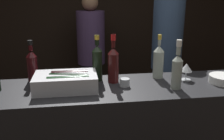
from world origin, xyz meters
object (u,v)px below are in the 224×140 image
at_px(red_wine_bottle_black_foil, 32,64).
at_px(white_wine_bottle, 177,69).
at_px(candle_votive, 125,82).
at_px(wine_glass, 186,68).
at_px(bowl_white, 223,79).
at_px(person_in_hoodie, 91,51).
at_px(champagne_bottle, 97,61).
at_px(person_blond_tee, 166,52).
at_px(rose_wine_bottle, 158,61).
at_px(red_wine_bottle_tall, 113,63).
at_px(ice_bin_with_bottles, 66,81).

bearing_deg(red_wine_bottle_black_foil, white_wine_bottle, -16.82).
bearing_deg(candle_votive, wine_glass, 8.14).
height_order(bowl_white, person_in_hoodie, person_in_hoodie).
height_order(champagne_bottle, red_wine_bottle_black_foil, champagne_bottle).
relative_size(champagne_bottle, white_wine_bottle, 1.01).
xyz_separation_m(bowl_white, candle_votive, (-0.76, 0.03, -0.00)).
bearing_deg(white_wine_bottle, person_blond_tee, 73.56).
xyz_separation_m(champagne_bottle, rose_wine_bottle, (0.49, -0.00, -0.01)).
bearing_deg(red_wine_bottle_tall, red_wine_bottle_black_foil, 169.52).
height_order(bowl_white, wine_glass, wine_glass).
height_order(ice_bin_with_bottles, champagne_bottle, champagne_bottle).
bearing_deg(champagne_bottle, red_wine_bottle_black_foil, 173.58).
height_order(rose_wine_bottle, red_wine_bottle_tall, red_wine_bottle_tall).
xyz_separation_m(wine_glass, champagne_bottle, (-0.69, 0.09, 0.06)).
xyz_separation_m(white_wine_bottle, person_in_hoodie, (-0.50, 1.70, -0.23)).
bearing_deg(white_wine_bottle, rose_wine_bottle, 101.56).
xyz_separation_m(rose_wine_bottle, white_wine_bottle, (0.05, -0.25, 0.00)).
relative_size(bowl_white, person_in_hoodie, 0.13).
distance_m(red_wine_bottle_black_foil, person_blond_tee, 1.51).
bearing_deg(person_in_hoodie, white_wine_bottle, -136.21).
bearing_deg(white_wine_bottle, red_wine_bottle_black_foil, 163.18).
relative_size(person_in_hoodie, person_blond_tee, 0.91).
distance_m(ice_bin_with_bottles, candle_votive, 0.42).
relative_size(candle_votive, white_wine_bottle, 0.21).
xyz_separation_m(rose_wine_bottle, red_wine_bottle_black_foil, (-0.99, 0.06, -0.01)).
distance_m(rose_wine_bottle, red_wine_bottle_black_foil, 0.99).
bearing_deg(white_wine_bottle, champagne_bottle, 154.51).
relative_size(red_wine_bottle_black_foil, red_wine_bottle_tall, 0.87).
height_order(candle_votive, person_blond_tee, person_blond_tee).
distance_m(champagne_bottle, red_wine_bottle_tall, 0.13).
relative_size(rose_wine_bottle, person_blond_tee, 0.19).
xyz_separation_m(ice_bin_with_bottles, person_in_hoodie, (0.27, 1.60, -0.14)).
bearing_deg(person_in_hoodie, bowl_white, -123.61).
distance_m(candle_votive, person_in_hoodie, 1.61).
bearing_deg(wine_glass, champagne_bottle, 172.53).
bearing_deg(red_wine_bottle_tall, bowl_white, -9.38).
distance_m(ice_bin_with_bottles, red_wine_bottle_black_foil, 0.35).
bearing_deg(white_wine_bottle, candle_votive, 164.99).
bearing_deg(bowl_white, wine_glass, 157.97).
relative_size(bowl_white, person_blond_tee, 0.12).
xyz_separation_m(ice_bin_with_bottles, red_wine_bottle_black_foil, (-0.26, 0.22, 0.07)).
distance_m(rose_wine_bottle, red_wine_bottle_tall, 0.38).
relative_size(candle_votive, rose_wine_bottle, 0.21).
height_order(wine_glass, white_wine_bottle, white_wine_bottle).
height_order(rose_wine_bottle, person_in_hoodie, person_in_hoodie).
xyz_separation_m(bowl_white, champagne_bottle, (-0.95, 0.19, 0.12)).
relative_size(rose_wine_bottle, red_wine_bottle_tall, 0.95).
height_order(candle_votive, red_wine_bottle_black_foil, red_wine_bottle_black_foil).
bearing_deg(person_blond_tee, rose_wine_bottle, 2.89).
distance_m(bowl_white, champagne_bottle, 0.98).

